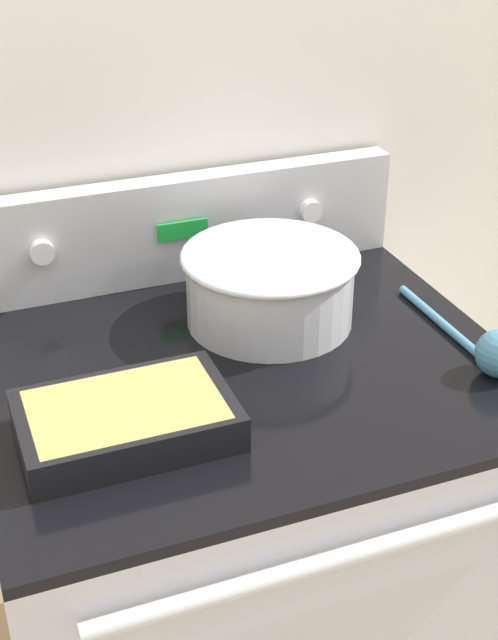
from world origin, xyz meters
name	(u,v)px	position (x,y,z in m)	size (l,w,h in m)	color
kitchen_wall	(162,93)	(0.00, 0.72, 1.25)	(8.00, 0.05, 2.50)	silver
stove_range	(242,582)	(0.00, 0.34, 0.47)	(0.81, 0.71, 0.93)	#BCBCC1
control_panel	(178,228)	(0.00, 0.65, 1.03)	(0.81, 0.07, 0.19)	#BCBCC1
mixing_bowl	(270,282)	(0.09, 0.44, 1.00)	(0.29, 0.29, 0.12)	silver
casserole_dish	(126,418)	(-0.21, 0.22, 0.96)	(0.28, 0.18, 0.05)	black
ladle	(492,350)	(0.34, 0.19, 0.97)	(0.07, 0.32, 0.07)	teal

